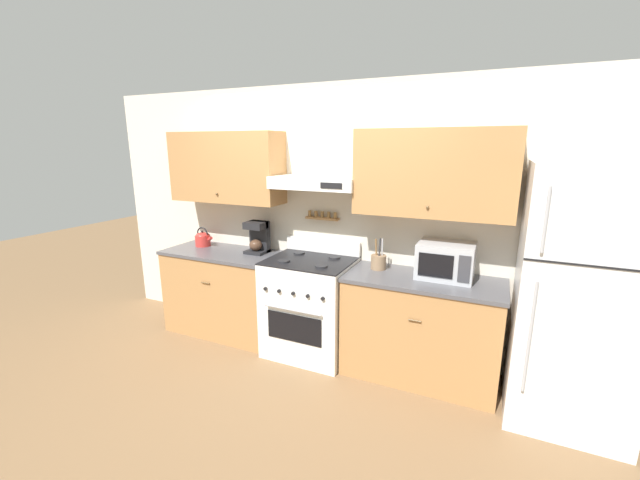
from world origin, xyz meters
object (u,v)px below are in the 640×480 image
at_px(refrigerator, 577,298).
at_px(utensil_crock, 378,262).
at_px(stove_range, 310,306).
at_px(microwave, 446,260).
at_px(coffee_maker, 258,237).
at_px(tea_kettle, 203,239).

bearing_deg(refrigerator, utensil_crock, 173.22).
relative_size(stove_range, refrigerator, 0.57).
bearing_deg(refrigerator, microwave, 168.04).
bearing_deg(utensil_crock, coffee_maker, 178.92).
height_order(refrigerator, microwave, refrigerator).
distance_m(stove_range, tea_kettle, 1.47).
xyz_separation_m(stove_range, coffee_maker, (-0.67, 0.15, 0.59)).
bearing_deg(utensil_crock, tea_kettle, -180.00).
bearing_deg(tea_kettle, microwave, 0.40).
distance_m(refrigerator, microwave, 0.95).
xyz_separation_m(refrigerator, coffee_maker, (-2.79, 0.20, 0.12)).
xyz_separation_m(tea_kettle, utensil_crock, (2.00, 0.00, -0.01)).
bearing_deg(refrigerator, coffee_maker, 175.85).
relative_size(refrigerator, tea_kettle, 8.80).
bearing_deg(utensil_crock, microwave, 1.78).
bearing_deg(coffee_maker, tea_kettle, -178.01).
bearing_deg(utensil_crock, refrigerator, -6.78).
xyz_separation_m(tea_kettle, coffee_maker, (0.71, 0.02, 0.08)).
xyz_separation_m(refrigerator, utensil_crock, (-1.50, 0.18, 0.03)).
bearing_deg(tea_kettle, refrigerator, -2.91).
bearing_deg(refrigerator, tea_kettle, 177.09).
height_order(stove_range, coffee_maker, coffee_maker).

